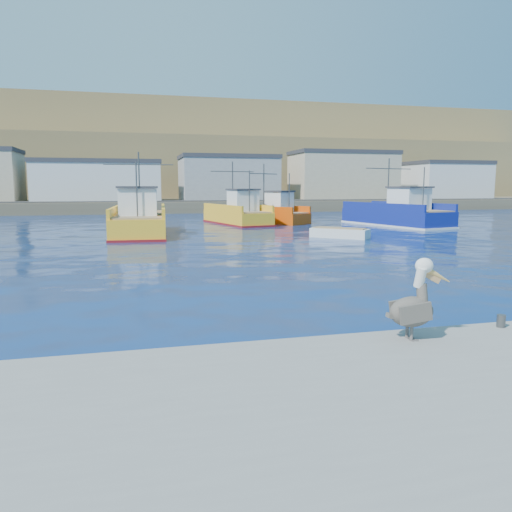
{
  "coord_description": "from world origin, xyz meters",
  "views": [
    {
      "loc": [
        -5.42,
        -13.1,
        3.81
      ],
      "look_at": [
        -1.19,
        3.72,
        1.38
      ],
      "focal_mm": 35.0,
      "sensor_mm": 36.0,
      "label": 1
    }
  ],
  "objects": [
    {
      "name": "ground",
      "position": [
        0.0,
        0.0,
        0.0
      ],
      "size": [
        260.0,
        260.0,
        0.0
      ],
      "primitive_type": "plane",
      "color": "#06214F",
      "rests_on": "ground"
    },
    {
      "name": "dock_bollards",
      "position": [
        0.6,
        -3.4,
        0.65
      ],
      "size": [
        36.2,
        0.2,
        0.3
      ],
      "color": "#4C4C4C",
      "rests_on": "dock"
    },
    {
      "name": "far_shore",
      "position": [
        0.0,
        109.2,
        8.98
      ],
      "size": [
        200.0,
        81.0,
        24.0
      ],
      "color": "brown",
      "rests_on": "ground"
    },
    {
      "name": "trawler_yellow_a",
      "position": [
        -4.75,
        27.29,
        1.08
      ],
      "size": [
        5.49,
        12.24,
        6.61
      ],
      "color": "yellow",
      "rests_on": "ground"
    },
    {
      "name": "trawler_yellow_b",
      "position": [
        5.08,
        36.25,
        0.98
      ],
      "size": [
        5.59,
        10.59,
        6.36
      ],
      "color": "yellow",
      "rests_on": "ground"
    },
    {
      "name": "trawler_blue",
      "position": [
        19.75,
        30.61,
        1.07
      ],
      "size": [
        6.75,
        12.51,
        6.59
      ],
      "color": "navy",
      "rests_on": "ground"
    },
    {
      "name": "boat_orange",
      "position": [
        8.8,
        36.72,
        1.03
      ],
      "size": [
        7.32,
        8.63,
        6.08
      ],
      "color": "#DC4808",
      "rests_on": "ground"
    },
    {
      "name": "skiff_mid",
      "position": [
        9.6,
        21.15,
        0.3
      ],
      "size": [
        4.12,
        4.0,
        0.92
      ],
      "color": "silver",
      "rests_on": "ground"
    },
    {
      "name": "pelican",
      "position": [
        0.47,
        -3.72,
        1.26
      ],
      "size": [
        1.45,
        0.67,
        1.79
      ],
      "color": "#595451",
      "rests_on": "dock"
    }
  ]
}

